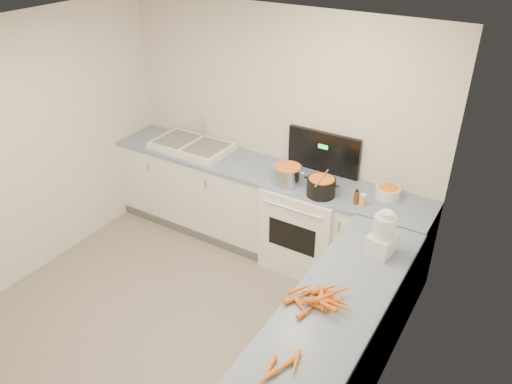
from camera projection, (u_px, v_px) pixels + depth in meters
The scene contains 18 objects.
floor at pixel (160, 342), 4.31m from camera, with size 3.50×4.00×0.00m, color gray, non-canonical shape.
ceiling at pixel (121, 51), 3.06m from camera, with size 3.50×4.00×0.00m, color silver, non-canonical shape.
wall_back at pixel (277, 131), 5.16m from camera, with size 3.50×2.50×0.00m, color silver, non-canonical shape.
wall_right at pixel (370, 309), 2.89m from camera, with size 4.00×2.50×0.00m, color silver, non-canonical shape.
counter_back at pixel (261, 207), 5.33m from camera, with size 3.50×0.62×0.94m.
counter_right at pixel (333, 349), 3.64m from camera, with size 0.62×2.20×0.94m.
stove at pixel (307, 223), 5.07m from camera, with size 0.76×0.65×1.36m.
sink at pixel (192, 146), 5.48m from camera, with size 0.86×0.52×0.31m.
steel_pot at pixel (288, 176), 4.78m from camera, with size 0.28×0.28×0.20m, color silver.
black_pot at pixel (321, 188), 4.59m from camera, with size 0.27×0.27×0.19m, color black.
wooden_spoon at pixel (322, 178), 4.54m from camera, with size 0.01×0.01×0.35m, color #AD7A47.
mixing_bowl at pixel (388, 192), 4.57m from camera, with size 0.23×0.23×0.10m, color white.
extract_bottle at pixel (356, 198), 4.47m from camera, with size 0.05×0.05×0.12m, color #593319.
spice_jar at pixel (362, 201), 4.45m from camera, with size 0.06×0.06×0.10m, color #E5B266.
food_processor at pixel (383, 235), 3.79m from camera, with size 0.21×0.25×0.37m.
carrot_pile at pixel (321, 299), 3.36m from camera, with size 0.46×0.43×0.08m.
peeled_carrots at pixel (279, 368), 2.88m from camera, with size 0.19×0.36×0.04m.
peelings at pixel (175, 139), 5.54m from camera, with size 0.25×0.21×0.01m.
Camera 1 is at (2.32, -2.19, 3.29)m, focal length 35.00 mm.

